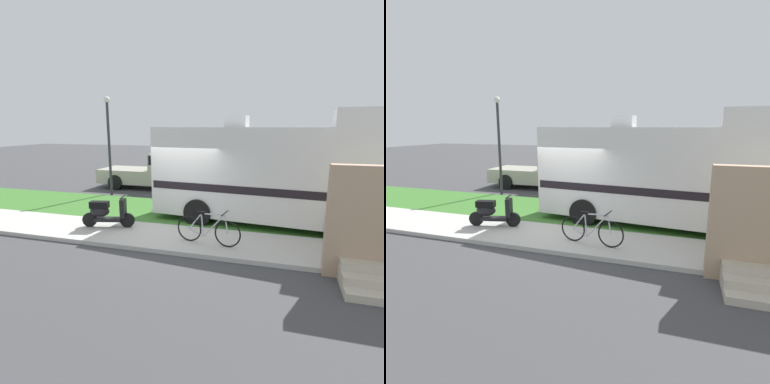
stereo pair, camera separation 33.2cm
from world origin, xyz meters
The scene contains 10 objects.
ground_plane centered at (0.00, 0.00, 0.00)m, with size 80.00×80.00×0.00m, color #424244.
sidewalk centered at (0.00, -1.20, 0.06)m, with size 24.00×2.00×0.12m.
grass_strip centered at (0.00, 1.50, 0.04)m, with size 24.00×3.40×0.08m.
motorhome_rv centered at (2.79, 1.21, 1.73)m, with size 7.42×3.10×3.63m.
scooter centered at (-1.98, -0.97, 0.58)m, with size 1.59×0.63×0.97m.
bicycle centered at (1.34, -1.48, 0.51)m, with size 1.76×0.52×0.90m.
pickup_truck_near centered at (-2.82, 5.73, 0.98)m, with size 5.26×2.14×1.85m.
pickup_truck_far centered at (-0.47, 9.00, 0.96)m, with size 5.56×2.20×1.79m.
porch_steps centered at (5.06, -2.29, 0.97)m, with size 2.00×1.26×2.40m.
street_lamp_post centered at (-4.52, 3.60, 2.69)m, with size 0.28×0.28×4.45m.
Camera 2 is at (3.44, -8.93, 3.14)m, focal length 29.15 mm.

